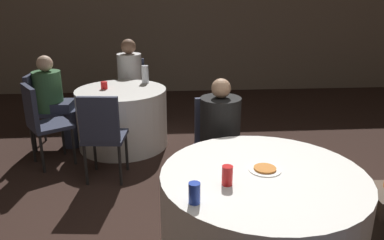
# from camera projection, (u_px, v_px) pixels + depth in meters

# --- Properties ---
(wall_back) EXTENTS (16.00, 0.06, 2.80)m
(wall_back) POSITION_uv_depth(u_px,v_px,m) (188.00, 17.00, 6.89)
(wall_back) COLOR gray
(wall_back) RESTS_ON ground_plane
(table_near) EXTENTS (1.34, 1.34, 0.72)m
(table_near) POSITION_uv_depth(u_px,v_px,m) (260.00, 221.00, 2.52)
(table_near) COLOR white
(table_near) RESTS_ON ground_plane
(table_far) EXTENTS (1.09, 1.09, 0.72)m
(table_far) POSITION_uv_depth(u_px,v_px,m) (122.00, 118.00, 4.60)
(table_far) COLOR white
(table_far) RESTS_ON ground_plane
(chair_near_north) EXTENTS (0.45, 0.46, 0.91)m
(chair_near_north) POSITION_uv_depth(u_px,v_px,m) (217.00, 137.00, 3.46)
(chair_near_north) COLOR #2D3347
(chair_near_north) RESTS_ON ground_plane
(chair_far_west) EXTENTS (0.42, 0.42, 0.91)m
(chair_far_west) POSITION_uv_depth(u_px,v_px,m) (42.00, 104.00, 4.51)
(chair_far_west) COLOR #2D3347
(chair_far_west) RESTS_ON ground_plane
(chair_far_south) EXTENTS (0.44, 0.44, 0.91)m
(chair_far_south) POSITION_uv_depth(u_px,v_px,m) (102.00, 130.00, 3.64)
(chair_far_south) COLOR #2D3347
(chair_far_south) RESTS_ON ground_plane
(chair_far_north) EXTENTS (0.42, 0.42, 0.91)m
(chair_far_north) POSITION_uv_depth(u_px,v_px,m) (131.00, 85.00, 5.45)
(chair_far_north) COLOR #2D3347
(chair_far_north) RESTS_ON ground_plane
(chair_far_southwest) EXTENTS (0.55, 0.55, 0.91)m
(chair_far_southwest) POSITION_uv_depth(u_px,v_px,m) (41.00, 118.00, 3.99)
(chair_far_southwest) COLOR #2D3347
(chair_far_southwest) RESTS_ON ground_plane
(person_green_jacket) EXTENTS (0.50, 0.33, 1.13)m
(person_green_jacket) POSITION_uv_depth(u_px,v_px,m) (56.00, 102.00, 4.51)
(person_green_jacket) COLOR #33384C
(person_green_jacket) RESTS_ON ground_plane
(person_white_shirt) EXTENTS (0.35, 0.51, 1.22)m
(person_white_shirt) POSITION_uv_depth(u_px,v_px,m) (130.00, 82.00, 5.27)
(person_white_shirt) COLOR #33384C
(person_white_shirt) RESTS_ON ground_plane
(person_black_shirt) EXTENTS (0.39, 0.52, 1.13)m
(person_black_shirt) POSITION_uv_depth(u_px,v_px,m) (222.00, 141.00, 3.30)
(person_black_shirt) COLOR black
(person_black_shirt) RESTS_ON ground_plane
(pizza_plate_near) EXTENTS (0.21, 0.21, 0.02)m
(pizza_plate_near) POSITION_uv_depth(u_px,v_px,m) (265.00, 169.00, 2.45)
(pizza_plate_near) COLOR white
(pizza_plate_near) RESTS_ON table_near
(soda_can_red) EXTENTS (0.07, 0.07, 0.12)m
(soda_can_red) POSITION_uv_depth(u_px,v_px,m) (227.00, 175.00, 2.25)
(soda_can_red) COLOR red
(soda_can_red) RESTS_ON table_near
(soda_can_blue) EXTENTS (0.07, 0.07, 0.12)m
(soda_can_blue) POSITION_uv_depth(u_px,v_px,m) (194.00, 193.00, 2.05)
(soda_can_blue) COLOR #1E38A5
(soda_can_blue) RESTS_ON table_near
(bottle_far) EXTENTS (0.09, 0.09, 0.22)m
(bottle_far) POSITION_uv_depth(u_px,v_px,m) (145.00, 74.00, 4.79)
(bottle_far) COLOR silver
(bottle_far) RESTS_ON table_far
(cup_far) EXTENTS (0.08, 0.08, 0.09)m
(cup_far) POSITION_uv_depth(u_px,v_px,m) (104.00, 85.00, 4.49)
(cup_far) COLOR red
(cup_far) RESTS_ON table_far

